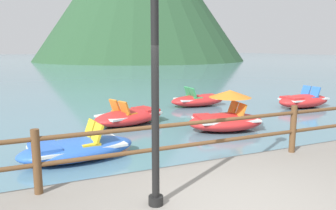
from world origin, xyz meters
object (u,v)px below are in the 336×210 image
(pedal_boat_2, at_px, (130,116))
(pedal_boat_6, at_px, (226,117))
(pedal_boat_4, at_px, (198,100))
(pedal_boat_0, at_px, (303,100))
(pedal_boat_1, at_px, (77,149))

(pedal_boat_2, height_order, pedal_boat_6, pedal_boat_6)
(pedal_boat_2, xyz_separation_m, pedal_boat_6, (2.42, -1.98, 0.15))
(pedal_boat_2, xyz_separation_m, pedal_boat_4, (3.73, 2.11, -0.00))
(pedal_boat_0, xyz_separation_m, pedal_boat_2, (-7.62, -0.02, -0.03))
(pedal_boat_2, bearing_deg, pedal_boat_0, 0.18)
(pedal_boat_4, bearing_deg, pedal_boat_1, -139.52)
(pedal_boat_2, bearing_deg, pedal_boat_6, -39.29)
(pedal_boat_1, distance_m, pedal_boat_4, 7.70)
(pedal_boat_0, height_order, pedal_boat_1, pedal_boat_0)
(pedal_boat_0, distance_m, pedal_boat_1, 10.17)
(pedal_boat_0, xyz_separation_m, pedal_boat_4, (-3.89, 2.09, -0.03))
(pedal_boat_2, distance_m, pedal_boat_6, 3.14)
(pedal_boat_0, distance_m, pedal_boat_6, 5.57)
(pedal_boat_2, distance_m, pedal_boat_4, 4.29)
(pedal_boat_0, relative_size, pedal_boat_4, 1.05)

